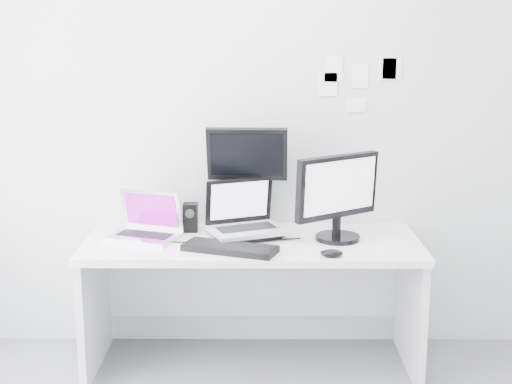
# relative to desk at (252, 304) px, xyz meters

# --- Properties ---
(back_wall) EXTENTS (3.60, 0.00, 3.60)m
(back_wall) POSITION_rel_desk_xyz_m (0.00, 0.35, 0.99)
(back_wall) COLOR silver
(back_wall) RESTS_ON ground
(desk) EXTENTS (1.80, 0.70, 0.73)m
(desk) POSITION_rel_desk_xyz_m (0.00, 0.00, 0.00)
(desk) COLOR white
(desk) RESTS_ON ground
(macbook) EXTENTS (0.43, 0.37, 0.27)m
(macbook) POSITION_rel_desk_xyz_m (-0.59, 0.01, 0.50)
(macbook) COLOR silver
(macbook) RESTS_ON desk
(speaker) EXTENTS (0.10, 0.10, 0.16)m
(speaker) POSITION_rel_desk_xyz_m (-0.35, 0.18, 0.45)
(speaker) COLOR black
(speaker) RESTS_ON desk
(dell_laptop) EXTENTS (0.47, 0.42, 0.32)m
(dell_laptop) POSITION_rel_desk_xyz_m (-0.03, 0.04, 0.53)
(dell_laptop) COLOR #B1B4B8
(dell_laptop) RESTS_ON desk
(rear_monitor) EXTENTS (0.45, 0.18, 0.60)m
(rear_monitor) POSITION_rel_desk_xyz_m (-0.03, 0.21, 0.67)
(rear_monitor) COLOR black
(rear_monitor) RESTS_ON desk
(samsung_monitor) EXTENTS (0.57, 0.49, 0.48)m
(samsung_monitor) POSITION_rel_desk_xyz_m (0.46, 0.01, 0.60)
(samsung_monitor) COLOR black
(samsung_monitor) RESTS_ON desk
(keyboard) EXTENTS (0.51, 0.32, 0.03)m
(keyboard) POSITION_rel_desk_xyz_m (-0.11, -0.20, 0.38)
(keyboard) COLOR black
(keyboard) RESTS_ON desk
(mouse) EXTENTS (0.12, 0.08, 0.04)m
(mouse) POSITION_rel_desk_xyz_m (0.40, -0.29, 0.38)
(mouse) COLOR black
(mouse) RESTS_ON desk
(wall_note_0) EXTENTS (0.10, 0.00, 0.14)m
(wall_note_0) POSITION_rel_desk_xyz_m (0.45, 0.34, 1.26)
(wall_note_0) COLOR white
(wall_note_0) RESTS_ON back_wall
(wall_note_1) EXTENTS (0.09, 0.00, 0.13)m
(wall_note_1) POSITION_rel_desk_xyz_m (0.60, 0.34, 1.22)
(wall_note_1) COLOR white
(wall_note_1) RESTS_ON back_wall
(wall_note_2) EXTENTS (0.10, 0.00, 0.14)m
(wall_note_2) POSITION_rel_desk_xyz_m (0.75, 0.34, 1.26)
(wall_note_2) COLOR white
(wall_note_2) RESTS_ON back_wall
(wall_note_3) EXTENTS (0.11, 0.00, 0.08)m
(wall_note_3) POSITION_rel_desk_xyz_m (0.58, 0.34, 1.05)
(wall_note_3) COLOR white
(wall_note_3) RESTS_ON back_wall
(wall_note_4) EXTENTS (0.11, 0.00, 0.13)m
(wall_note_4) POSITION_rel_desk_xyz_m (0.42, 0.34, 1.17)
(wall_note_4) COLOR white
(wall_note_4) RESTS_ON back_wall
(wall_note_5) EXTENTS (0.10, 0.00, 0.12)m
(wall_note_5) POSITION_rel_desk_xyz_m (0.78, 0.34, 1.26)
(wall_note_5) COLOR white
(wall_note_5) RESTS_ON back_wall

